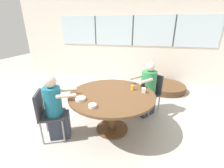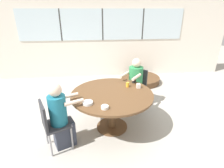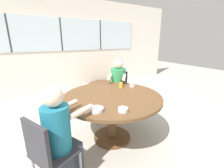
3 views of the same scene
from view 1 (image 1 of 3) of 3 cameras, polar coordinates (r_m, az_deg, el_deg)
The scene contains 13 objects.
ground_plane at distance 3.02m, azimuth 0.00°, elevation -16.75°, with size 16.00×16.00×0.00m, color #B2ADA3.
wall_back_with_windows at distance 5.34m, azimuth 7.82°, elevation 16.27°, with size 8.40×0.08×2.80m.
dining_table at distance 2.68m, azimuth 0.00°, elevation -6.24°, with size 1.51×1.51×0.75m.
chair_for_woman_green_shirt at distance 3.46m, azimuth 14.89°, elevation -2.20°, with size 0.56×0.56×0.87m.
chair_for_man_blue_shirt at distance 2.77m, azimuth -23.82°, elevation -9.52°, with size 0.53×0.53×0.87m.
person_woman_green_shirt at distance 3.34m, azimuth 13.15°, elevation -2.80°, with size 0.60×0.64×1.18m.
person_man_blue_shirt at distance 2.73m, azimuth -20.51°, elevation -9.24°, with size 0.57×0.46×1.15m.
coffee_mug at distance 2.96m, azimuth 11.63°, elevation -0.20°, with size 0.08×0.08×0.09m.
juice_glass at distance 2.78m, azimuth 7.87°, elevation -1.38°, with size 0.06×0.06×0.09m.
milk_carton_small at distance 2.71m, azimuth 11.95°, elevation -2.35°, with size 0.07×0.07×0.09m.
bowl_white_shallow at distance 2.21m, azimuth -7.47°, elevation -8.24°, with size 0.12×0.12×0.05m.
bowl_cereal at distance 2.44m, azimuth -11.92°, elevation -5.57°, with size 0.17×0.17×0.04m.
folded_table_stack at distance 4.93m, azimuth 19.39°, elevation -1.11°, with size 1.21×1.21×0.18m.
Camera 1 is at (0.56, -2.32, 1.85)m, focal length 24.00 mm.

